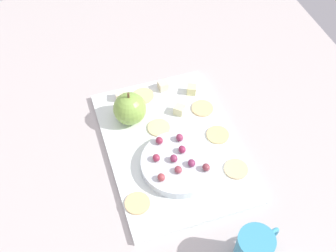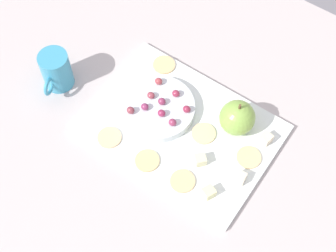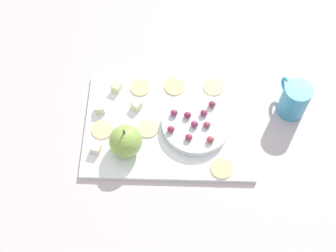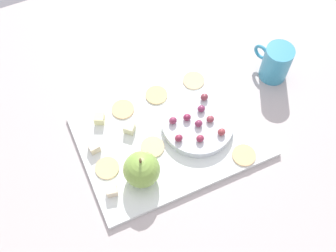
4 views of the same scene
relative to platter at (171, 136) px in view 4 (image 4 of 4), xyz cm
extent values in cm
cube|color=#B8AEAB|center=(-1.06, -2.85, -2.61)|extent=(136.87, 100.35, 4.01)
cube|color=white|center=(0.00, 0.00, 0.00)|extent=(38.89, 27.23, 1.21)
cylinder|color=silver|center=(-6.09, 0.41, 1.63)|extent=(15.62, 15.62, 2.05)
sphere|color=#85AF48|center=(9.37, 6.46, 4.28)|extent=(7.35, 7.35, 7.35)
cylinder|color=brown|center=(9.37, 6.46, 8.56)|extent=(0.50, 0.50, 1.20)
cube|color=beige|center=(7.80, -4.58, 1.67)|extent=(3.00, 3.00, 2.13)
cube|color=beige|center=(12.91, -9.45, 1.67)|extent=(2.83, 2.83, 2.13)
cube|color=beige|center=(16.26, -3.38, 1.67)|extent=(2.37, 2.37, 2.13)
cube|color=beige|center=(16.20, 7.08, 1.67)|extent=(2.51, 2.51, 2.13)
cylinder|color=#DEB87E|center=(-11.84, 10.85, 0.80)|extent=(5.00, 5.00, 0.40)
cylinder|color=#DFBF86|center=(15.36, 1.80, 0.80)|extent=(5.00, 5.00, 0.40)
cylinder|color=#E2BA81|center=(7.26, -10.09, 0.80)|extent=(5.00, 5.00, 0.40)
cylinder|color=#DABB8B|center=(-10.55, -10.64, 0.80)|extent=(5.00, 5.00, 0.40)
cylinder|color=#D3BA7E|center=(-0.93, -10.47, 0.80)|extent=(5.00, 5.00, 0.40)
cylinder|color=beige|center=(4.91, 1.21, 0.80)|extent=(5.00, 5.00, 0.40)
ellipsoid|color=#8B2749|center=(-4.14, -1.01, 3.43)|extent=(1.67, 1.51, 1.57)
ellipsoid|color=#852E50|center=(-5.73, 1.35, 3.43)|extent=(1.67, 1.51, 1.56)
ellipsoid|color=brown|center=(-9.81, -4.09, 3.44)|extent=(1.67, 1.51, 1.58)
ellipsoid|color=#822F54|center=(-7.89, -1.71, 3.38)|extent=(1.67, 1.51, 1.47)
ellipsoid|color=#903A46|center=(-8.52, 1.34, 3.32)|extent=(1.67, 1.51, 1.35)
ellipsoid|color=#902B44|center=(-4.45, 4.68, 3.39)|extent=(1.67, 1.51, 1.49)
ellipsoid|color=#9B3C41|center=(-9.21, 5.12, 3.41)|extent=(1.67, 1.51, 1.51)
ellipsoid|color=maroon|center=(-0.44, 2.76, 3.41)|extent=(1.67, 1.51, 1.52)
ellipsoid|color=#8B3150|center=(-1.38, -1.53, 3.44)|extent=(1.67, 1.51, 1.59)
cylinder|color=teal|center=(-28.76, -5.32, 3.94)|extent=(6.42, 6.42, 9.08)
torus|color=teal|center=(-27.25, -9.46, 3.94)|extent=(2.12, 4.03, 4.00)
camera|label=1|loc=(-52.68, 18.04, 74.96)|focal=45.88mm
camera|label=2|loc=(27.25, -43.93, 93.16)|focal=54.31mm
camera|label=3|loc=(-0.71, 51.56, 92.19)|focal=48.52mm
camera|label=4|loc=(17.71, 37.66, 80.13)|focal=44.47mm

